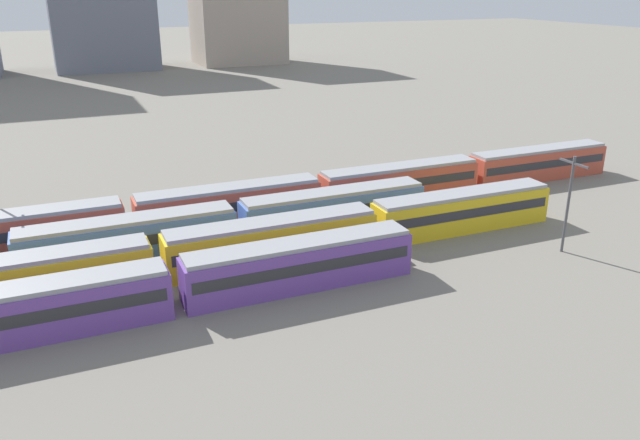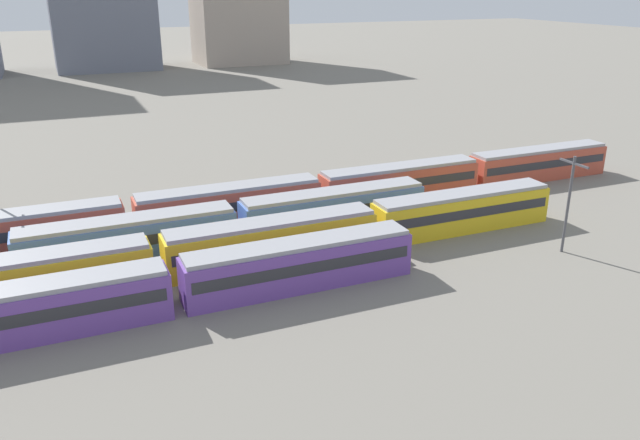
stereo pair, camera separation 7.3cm
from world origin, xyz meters
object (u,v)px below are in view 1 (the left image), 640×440
train_track_3 (230,204)px  catenary_pole_0 (569,199)px  train_track_1 (157,259)px  train_track_0 (31,311)px  train_track_2 (129,239)px

train_track_3 → catenary_pole_0: (24.67, -18.31, 2.90)m
train_track_1 → train_track_0: bearing=-150.2°
train_track_0 → catenary_pole_0: size_ratio=6.52×
train_track_2 → train_track_3: size_ratio=0.60×
train_track_2 → catenary_pole_0: size_ratio=6.52×
train_track_0 → catenary_pole_0: 42.63m
train_track_0 → train_track_2: (7.61, 10.40, 0.00)m
train_track_1 → train_track_3: same height
train_track_0 → catenary_pole_0: (42.45, -2.71, 2.90)m
train_track_0 → catenary_pole_0: bearing=-3.7°
train_track_2 → train_track_3: bearing=27.1°
train_track_1 → catenary_pole_0: 34.43m
train_track_1 → train_track_2: size_ratio=1.34×
train_track_2 → catenary_pole_0: catenary_pole_0 is taller
train_track_0 → train_track_3: 23.66m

